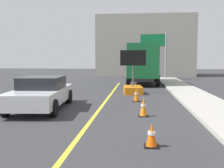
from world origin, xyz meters
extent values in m
cube|color=yellow|center=(0.00, 6.00, 0.00)|extent=(0.14, 36.00, 0.01)
cube|color=orange|center=(1.34, 16.81, 0.23)|extent=(1.27, 1.90, 0.45)
cylinder|color=#4C4C4C|center=(1.34, 16.81, 1.10)|extent=(0.10, 0.10, 1.30)
cube|color=black|center=(1.34, 16.81, 2.23)|extent=(1.60, 0.24, 0.95)
sphere|color=yellow|center=(1.88, 16.92, 2.23)|extent=(0.09, 0.09, 0.09)
sphere|color=yellow|center=(1.58, 16.89, 2.23)|extent=(0.09, 0.09, 0.09)
sphere|color=yellow|center=(1.28, 16.86, 2.23)|extent=(0.09, 0.09, 0.09)
sphere|color=yellow|center=(0.98, 16.83, 2.23)|extent=(0.09, 0.09, 0.09)
sphere|color=yellow|center=(0.81, 16.81, 2.41)|extent=(0.09, 0.09, 0.09)
sphere|color=yellow|center=(0.81, 16.81, 2.04)|extent=(0.09, 0.09, 0.09)
cube|color=black|center=(2.15, 23.42, 0.57)|extent=(1.98, 7.03, 0.25)
cube|color=silver|center=(2.25, 25.92, 1.65)|extent=(2.52, 2.04, 1.90)
cube|color=#14592D|center=(2.11, 22.35, 2.03)|extent=(2.63, 4.83, 2.66)
cylinder|color=black|center=(1.07, 25.83, 0.45)|extent=(0.31, 0.91, 0.90)
cylinder|color=black|center=(3.42, 25.74, 0.45)|extent=(0.31, 0.91, 0.90)
cylinder|color=black|center=(0.90, 21.37, 0.45)|extent=(0.31, 0.91, 0.90)
cylinder|color=black|center=(3.25, 21.28, 0.45)|extent=(0.31, 0.91, 0.90)
cube|color=silver|center=(-2.49, 11.31, 0.58)|extent=(2.23, 4.68, 0.60)
cube|color=black|center=(-2.51, 11.54, 1.13)|extent=(1.82, 2.17, 0.50)
cylinder|color=black|center=(-1.48, 9.88, 0.33)|extent=(0.27, 0.67, 0.66)
cylinder|color=black|center=(-3.29, 9.75, 0.33)|extent=(0.27, 0.67, 0.66)
cylinder|color=black|center=(-1.70, 12.88, 0.33)|extent=(0.27, 0.67, 0.66)
cylinder|color=black|center=(-3.51, 12.74, 0.33)|extent=(0.27, 0.67, 0.66)
cylinder|color=gray|center=(4.61, 28.40, 2.50)|extent=(0.18, 0.18, 5.00)
cube|color=#0F6033|center=(3.22, 28.52, 4.15)|extent=(2.60, 0.29, 1.30)
cube|color=white|center=(3.22, 28.56, 4.15)|extent=(1.81, 0.17, 0.18)
cube|color=gray|center=(2.58, 35.74, 3.84)|extent=(12.33, 6.50, 7.68)
cube|color=black|center=(1.95, 6.92, 0.01)|extent=(0.36, 0.36, 0.03)
cone|color=#EA5B0C|center=(1.95, 6.92, 0.31)|extent=(0.28, 0.28, 0.57)
cylinder|color=white|center=(1.95, 6.92, 0.34)|extent=(0.19, 0.19, 0.08)
cube|color=black|center=(1.83, 10.29, 0.01)|extent=(0.36, 0.36, 0.03)
cone|color=orange|center=(1.83, 10.29, 0.38)|extent=(0.28, 0.28, 0.69)
cylinder|color=white|center=(1.83, 10.29, 0.41)|extent=(0.19, 0.19, 0.08)
cube|color=black|center=(1.57, 13.68, 0.01)|extent=(0.36, 0.36, 0.03)
cone|color=orange|center=(1.57, 13.68, 0.37)|extent=(0.28, 0.28, 0.69)
cylinder|color=white|center=(1.57, 13.68, 0.41)|extent=(0.19, 0.19, 0.08)
camera|label=1|loc=(1.57, 0.77, 2.11)|focal=41.19mm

